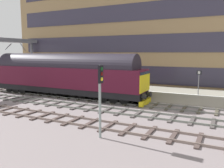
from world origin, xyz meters
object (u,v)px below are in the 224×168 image
diesel_locomotive (63,74)px  platform_number_sign (199,79)px  signal_post_mid (100,91)px  waiting_passenger (106,77)px

diesel_locomotive → platform_number_sign: (1.85, -13.67, -0.04)m
diesel_locomotive → platform_number_sign: diesel_locomotive is taller
signal_post_mid → platform_number_sign: signal_post_mid is taller
waiting_passenger → diesel_locomotive: bearing=43.5°
waiting_passenger → platform_number_sign: bearing=170.9°
platform_number_sign → signal_post_mid: bearing=160.2°
signal_post_mid → waiting_passenger: 13.94m
platform_number_sign → waiting_passenger: (1.54, 10.17, -0.45)m
signal_post_mid → waiting_passenger: signal_post_mid is taller
diesel_locomotive → platform_number_sign: 13.79m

